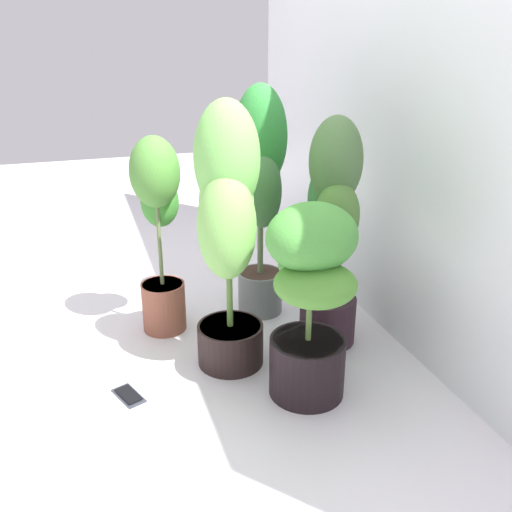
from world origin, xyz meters
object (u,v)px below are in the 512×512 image
at_px(potted_plant_front_left, 159,220).
at_px(potted_plant_center, 227,222).
at_px(cell_phone, 129,395).
at_px(potted_plant_back_center, 331,226).
at_px(potted_plant_back_left, 261,183).
at_px(potted_plant_back_right, 311,289).

relative_size(potted_plant_front_left, potted_plant_center, 0.83).
relative_size(potted_plant_center, cell_phone, 6.34).
height_order(potted_plant_back_center, cell_phone, potted_plant_back_center).
distance_m(potted_plant_back_left, potted_plant_center, 0.45).
height_order(potted_plant_back_left, potted_plant_center, potted_plant_back_left).
height_order(potted_plant_back_left, potted_plant_back_right, potted_plant_back_left).
relative_size(potted_plant_center, potted_plant_back_right, 1.43).
height_order(potted_plant_front_left, potted_plant_back_right, potted_plant_front_left).
bearing_deg(potted_plant_center, potted_plant_back_right, 36.46).
height_order(potted_plant_center, potted_plant_back_right, potted_plant_center).
xyz_separation_m(potted_plant_front_left, potted_plant_back_center, (0.32, 0.62, 0.01)).
relative_size(potted_plant_front_left, potted_plant_back_right, 1.19).
height_order(potted_plant_back_right, cell_phone, potted_plant_back_right).
relative_size(potted_plant_back_left, potted_plant_center, 1.01).
bearing_deg(potted_plant_back_center, potted_plant_front_left, -117.31).
height_order(potted_plant_back_center, potted_plant_back_right, potted_plant_back_center).
height_order(potted_plant_front_left, cell_phone, potted_plant_front_left).
height_order(potted_plant_center, cell_phone, potted_plant_center).
bearing_deg(potted_plant_back_left, cell_phone, -53.65).
xyz_separation_m(potted_plant_center, cell_phone, (0.11, -0.41, -0.58)).
relative_size(potted_plant_front_left, cell_phone, 5.27).
relative_size(potted_plant_back_right, cell_phone, 4.44).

